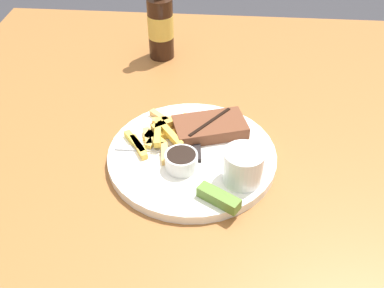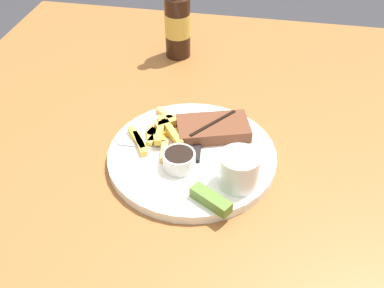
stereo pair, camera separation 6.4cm
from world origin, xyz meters
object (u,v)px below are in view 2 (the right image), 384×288
pickle_spear (211,200)px  beer_bottle (178,23)px  dinner_plate (192,156)px  fork_utensil (149,146)px  steak_portion (213,128)px  coleslaw_cup (239,168)px  dipping_sauce_cup (179,160)px  knife_utensil (198,138)px

pickle_spear → beer_bottle: size_ratio=0.31×
dinner_plate → fork_utensil: (-0.08, -0.00, 0.01)m
steak_portion → coleslaw_cup: size_ratio=2.23×
dinner_plate → pickle_spear: size_ratio=4.16×
steak_portion → fork_utensil: 0.13m
coleslaw_cup → dipping_sauce_cup: 0.11m
coleslaw_cup → dipping_sauce_cup: coleslaw_cup is taller
pickle_spear → beer_bottle: 0.52m
dinner_plate → pickle_spear: 0.13m
dinner_plate → knife_utensil: 0.04m
dipping_sauce_cup → beer_bottle: beer_bottle is taller
dipping_sauce_cup → knife_utensil: (0.02, 0.08, -0.01)m
fork_utensil → beer_bottle: size_ratio=0.56×
pickle_spear → beer_bottle: beer_bottle is taller
dinner_plate → beer_bottle: 0.40m
steak_portion → pickle_spear: size_ratio=2.05×
steak_portion → fork_utensil: steak_portion is taller
coleslaw_cup → knife_utensil: (-0.09, 0.10, -0.03)m
steak_portion → pickle_spear: (0.02, -0.18, -0.00)m
pickle_spear → fork_utensil: bearing=138.8°
dinner_plate → dipping_sauce_cup: size_ratio=5.36×
dipping_sauce_cup → fork_utensil: size_ratio=0.43×
knife_utensil → dinner_plate: bearing=168.1°
beer_bottle → pickle_spear: bearing=-72.2°
dinner_plate → steak_portion: size_ratio=2.03×
fork_utensil → knife_utensil: 0.10m
coleslaw_cup → fork_utensil: (-0.17, 0.06, -0.03)m
coleslaw_cup → steak_portion: bearing=116.5°
knife_utensil → beer_bottle: 0.36m
coleslaw_cup → beer_bottle: beer_bottle is taller
steak_portion → beer_bottle: beer_bottle is taller
steak_portion → dipping_sauce_cup: size_ratio=2.64×
steak_portion → knife_utensil: bearing=-139.7°
steak_portion → coleslaw_cup: bearing=-63.5°
coleslaw_cup → knife_utensil: coleslaw_cup is taller
steak_portion → knife_utensil: (-0.03, -0.02, -0.01)m
dinner_plate → fork_utensil: bearing=-179.6°
knife_utensil → beer_bottle: size_ratio=0.69×
coleslaw_cup → beer_bottle: 0.48m
coleslaw_cup → dipping_sauce_cup: size_ratio=1.18×
dipping_sauce_cup → beer_bottle: 0.43m
coleslaw_cup → knife_utensil: size_ratio=0.41×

